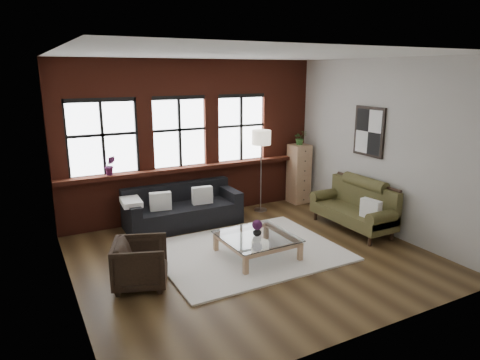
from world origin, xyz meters
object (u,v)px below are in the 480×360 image
vintage_settee (353,206)px  vase (257,231)px  coffee_table (257,246)px  dark_sofa (183,206)px  armchair (141,263)px  floor_lamp (261,168)px  drawer_chest (299,174)px

vintage_settee → vase: 2.25m
coffee_table → vintage_settee: bearing=5.7°
dark_sofa → coffee_table: 2.04m
armchair → coffee_table: armchair is taller
dark_sofa → floor_lamp: size_ratio=1.17×
drawer_chest → vintage_settee: bearing=-94.2°
coffee_table → floor_lamp: size_ratio=0.59×
dark_sofa → vintage_settee: (2.78, -1.74, 0.07)m
dark_sofa → vase: dark_sofa is taller
vase → floor_lamp: (1.29, 2.05, 0.51)m
armchair → coffee_table: bearing=-67.7°
drawer_chest → floor_lamp: 1.14m
armchair → vase: 1.94m
coffee_table → vase: (0.00, 0.00, 0.26)m
dark_sofa → floor_lamp: bearing=2.7°
dark_sofa → vintage_settee: bearing=-32.0°
armchair → floor_lamp: (3.22, 2.11, 0.62)m
vase → coffee_table: bearing=-135.0°
coffee_table → vase: bearing=45.0°
vintage_settee → coffee_table: vintage_settee is taller
coffee_table → drawer_chest: 3.26m
coffee_table → vase: vase is taller
dark_sofa → drawer_chest: (2.92, 0.22, 0.27)m
armchair → floor_lamp: bearing=-36.4°
armchair → floor_lamp: size_ratio=0.39×
dark_sofa → vase: bearing=-74.6°
armchair → dark_sofa: bearing=-14.2°
vintage_settee → floor_lamp: floor_lamp is taller
vase → drawer_chest: drawer_chest is taller
dark_sofa → drawer_chest: drawer_chest is taller
vintage_settee → dark_sofa: bearing=148.0°
coffee_table → floor_lamp: 2.54m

